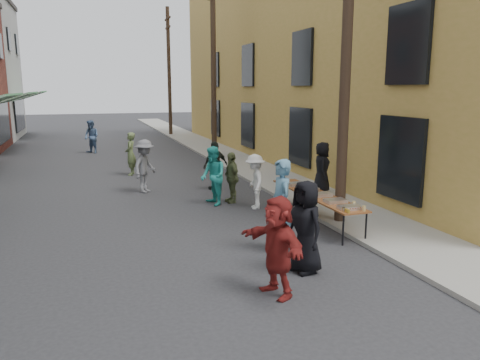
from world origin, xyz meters
TOP-DOWN VIEW (x-y plane):
  - ground at (0.00, 0.00)m, footprint 120.00×120.00m
  - sidewalk at (5.00, 15.00)m, footprint 2.20×60.00m
  - building_ochre at (11.10, 14.00)m, footprint 10.00×28.00m
  - utility_pole_near at (4.30, 3.00)m, footprint 0.26×0.26m
  - utility_pole_mid at (4.30, 15.00)m, footprint 0.26×0.26m
  - utility_pole_far at (4.30, 27.00)m, footprint 0.26×0.26m
  - serving_table at (3.80, 3.38)m, footprint 0.70×4.00m
  - catering_tray_sausage at (3.80, 1.73)m, footprint 0.50×0.33m
  - catering_tray_foil_b at (3.80, 2.38)m, footprint 0.50×0.33m
  - catering_tray_buns at (3.80, 3.08)m, footprint 0.50×0.33m
  - catering_tray_foil_d at (3.80, 3.78)m, footprint 0.50×0.33m
  - catering_tray_buns_end at (3.80, 4.48)m, footprint 0.50×0.33m
  - condiment_jar_a at (3.58, 1.43)m, footprint 0.07×0.07m
  - condiment_jar_b at (3.58, 1.53)m, footprint 0.07×0.07m
  - condiment_jar_c at (3.58, 1.63)m, footprint 0.07×0.07m
  - cup_stack at (4.00, 1.48)m, footprint 0.08×0.08m
  - guest_front_a at (2.05, 0.43)m, footprint 0.74×0.96m
  - guest_front_b at (2.06, 1.62)m, footprint 0.53×0.76m
  - guest_front_c at (1.77, 5.95)m, footprint 0.75×0.92m
  - guest_front_d at (2.80, 5.18)m, footprint 0.77×1.11m
  - guest_front_e at (2.39, 6.10)m, footprint 0.45×0.93m
  - guest_queue_back at (1.15, -0.34)m, footprint 0.86×1.66m
  - server at (5.39, 6.01)m, footprint 0.81×0.95m
  - passerby_left at (0.08, 8.32)m, footprint 1.20×1.30m
  - passerby_mid at (2.42, 8.01)m, footprint 1.05×0.74m
  - passerby_right at (-0.05, 11.71)m, footprint 0.54×0.70m
  - passerby_far at (-1.39, 18.85)m, footprint 1.06×1.08m

SIDE VIEW (x-z plane):
  - ground at x=0.00m, z-range 0.00..0.00m
  - sidewalk at x=5.00m, z-range 0.00..0.10m
  - serving_table at x=3.80m, z-range 0.34..1.09m
  - guest_front_e at x=2.39m, z-range 0.00..1.54m
  - guest_front_d at x=2.80m, z-range 0.00..1.57m
  - catering_tray_sausage at x=3.80m, z-range 0.75..0.83m
  - catering_tray_foil_b at x=3.80m, z-range 0.75..0.83m
  - catering_tray_buns at x=3.80m, z-range 0.75..0.83m
  - catering_tray_foil_d at x=3.80m, z-range 0.75..0.83m
  - catering_tray_buns_end at x=3.80m, z-range 0.75..0.83m
  - condiment_jar_a at x=3.58m, z-range 0.75..0.83m
  - condiment_jar_b at x=3.58m, z-range 0.75..0.83m
  - condiment_jar_c at x=3.58m, z-range 0.75..0.83m
  - cup_stack at x=4.00m, z-range 0.75..0.87m
  - passerby_mid at x=2.42m, z-range 0.00..1.66m
  - passerby_right at x=-0.05m, z-range 0.00..1.70m
  - guest_queue_back at x=1.15m, z-range 0.00..1.71m
  - guest_front_c at x=1.77m, z-range 0.00..1.75m
  - passerby_far at x=-1.39m, z-range 0.00..1.75m
  - guest_front_a at x=2.05m, z-range 0.00..1.76m
  - passerby_left at x=0.08m, z-range 0.00..1.76m
  - server at x=5.39m, z-range 0.10..1.74m
  - guest_front_b at x=2.06m, z-range 0.00..1.98m
  - utility_pole_near at x=4.30m, z-range 0.00..9.00m
  - utility_pole_mid at x=4.30m, z-range 0.00..9.00m
  - utility_pole_far at x=4.30m, z-range 0.00..9.00m
  - building_ochre at x=11.10m, z-range 0.00..10.00m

